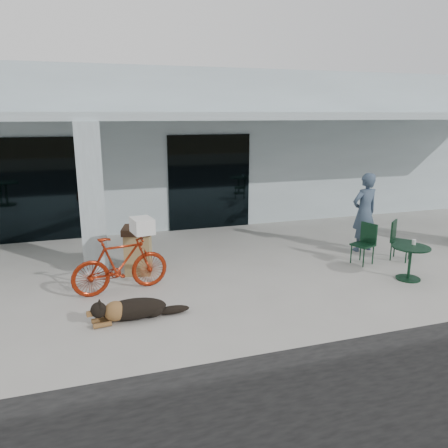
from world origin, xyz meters
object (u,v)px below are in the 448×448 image
object	(u,v)px
cafe_chair_far_a	(401,241)
trash_receptacle	(138,250)
cafe_chair_far_b	(363,244)
dog	(134,308)
cafe_table_far	(410,263)
bicycle	(120,264)
person	(364,212)

from	to	relation	value
cafe_chair_far_a	trash_receptacle	distance (m)	5.90
cafe_chair_far_a	cafe_chair_far_b	world-z (taller)	cafe_chair_far_b
cafe_chair_far_b	dog	bearing A→B (deg)	-95.08
cafe_table_far	cafe_chair_far_a	world-z (taller)	cafe_chair_far_a
bicycle	cafe_chair_far_a	distance (m)	6.25
dog	person	world-z (taller)	person
bicycle	cafe_chair_far_a	world-z (taller)	bicycle
bicycle	cafe_chair_far_a	size ratio (longest dim) A/B	2.00
dog	trash_receptacle	xyz separation A→B (m)	(0.33, 2.16, 0.30)
cafe_table_far	trash_receptacle	size ratio (longest dim) A/B	0.74
dog	cafe_chair_far_b	distance (m)	5.31
dog	person	size ratio (longest dim) A/B	0.63
cafe_chair_far_a	person	xyz separation A→B (m)	(-0.40, 0.89, 0.50)
cafe_chair_far_b	cafe_table_far	bearing A→B (deg)	-1.30
cafe_table_far	cafe_chair_far_b	bearing A→B (deg)	107.27
cafe_chair_far_b	trash_receptacle	size ratio (longest dim) A/B	0.91
dog	person	bearing A→B (deg)	13.33
person	cafe_table_far	bearing A→B (deg)	75.83
cafe_chair_far_b	bicycle	bearing A→B (deg)	-108.63
dog	cafe_table_far	distance (m)	5.51
trash_receptacle	bicycle	bearing A→B (deg)	-115.14
cafe_chair_far_a	person	distance (m)	1.10
cafe_chair_far_a	person	bearing A→B (deg)	75.61
bicycle	cafe_chair_far_b	distance (m)	5.26
cafe_table_far	bicycle	bearing A→B (deg)	168.81
dog	cafe_table_far	bearing A→B (deg)	-5.23
trash_receptacle	cafe_chair_far_a	bearing A→B (deg)	-9.40
cafe_chair_far_a	dog	bearing A→B (deg)	152.20
person	trash_receptacle	size ratio (longest dim) A/B	1.92
bicycle	trash_receptacle	xyz separation A→B (m)	(0.43, 0.92, -0.05)
cafe_chair_far_a	cafe_chair_far_b	size ratio (longest dim) A/B	0.99
person	bicycle	bearing A→B (deg)	1.19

